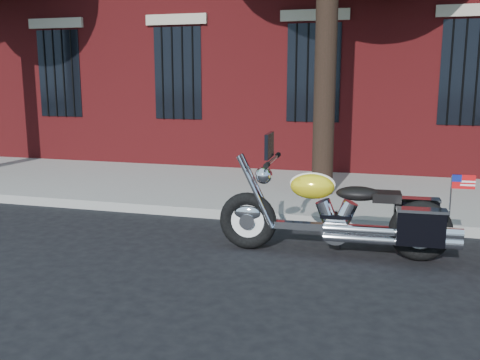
# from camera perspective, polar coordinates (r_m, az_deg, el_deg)

# --- Properties ---
(ground) EXTENTS (120.00, 120.00, 0.00)m
(ground) POSITION_cam_1_polar(r_m,az_deg,el_deg) (6.68, 1.21, -7.51)
(ground) COLOR black
(ground) RESTS_ON ground
(curb) EXTENTS (40.00, 0.16, 0.15)m
(curb) POSITION_cam_1_polar(r_m,az_deg,el_deg) (7.95, 3.72, -3.97)
(curb) COLOR gray
(curb) RESTS_ON ground
(sidewalk) EXTENTS (40.00, 3.60, 0.15)m
(sidewalk) POSITION_cam_1_polar(r_m,az_deg,el_deg) (9.75, 6.04, -1.24)
(sidewalk) COLOR gray
(sidewalk) RESTS_ON ground
(motorcycle) EXTENTS (2.90, 0.89, 1.45)m
(motorcycle) POSITION_cam_1_polar(r_m,az_deg,el_deg) (6.46, 11.03, -3.81)
(motorcycle) COLOR black
(motorcycle) RESTS_ON ground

